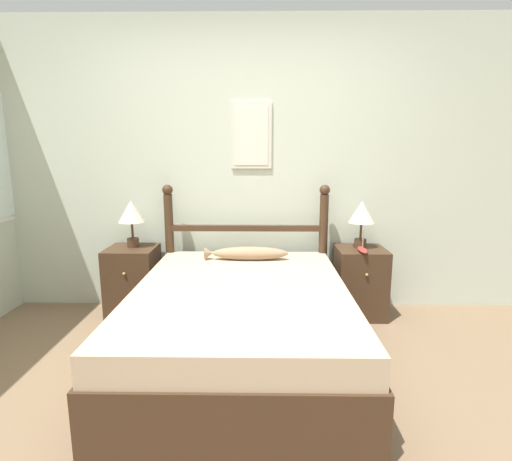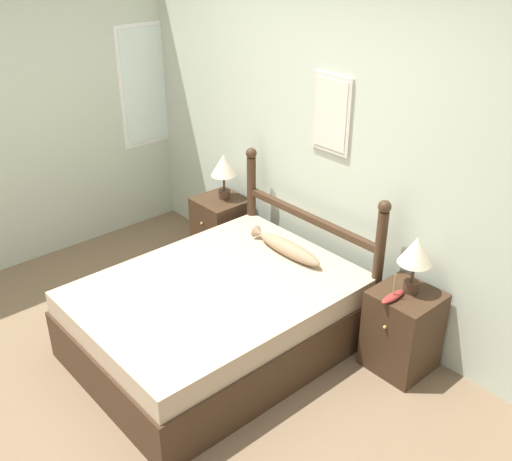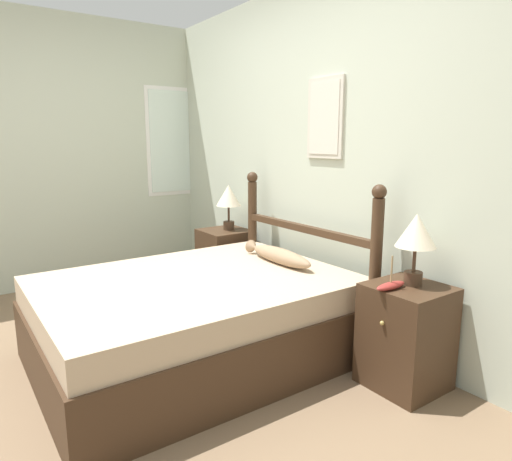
{
  "view_description": "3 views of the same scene",
  "coord_description": "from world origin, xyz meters",
  "px_view_note": "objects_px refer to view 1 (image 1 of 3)",
  "views": [
    {
      "loc": [
        0.17,
        -1.87,
        1.41
      ],
      "look_at": [
        0.12,
        1.1,
        0.83
      ],
      "focal_mm": 28.0,
      "sensor_mm": 36.0,
      "label": 1
    },
    {
      "loc": [
        2.83,
        -1.46,
        2.8
      ],
      "look_at": [
        0.11,
        0.94,
        0.89
      ],
      "focal_mm": 42.0,
      "sensor_mm": 36.0,
      "label": 2
    },
    {
      "loc": [
        2.52,
        -0.63,
        1.39
      ],
      "look_at": [
        0.08,
        1.09,
        0.8
      ],
      "focal_mm": 32.0,
      "sensor_mm": 36.0,
      "label": 3
    }
  ],
  "objects_px": {
    "table_lamp_left": "(131,214)",
    "table_lamp_right": "(362,214)",
    "fish_pillow": "(247,253)",
    "nightstand_left": "(133,281)",
    "bed": "(241,325)",
    "model_boat": "(362,250)",
    "nightstand_right": "(360,282)"
  },
  "relations": [
    {
      "from": "bed",
      "to": "fish_pillow",
      "type": "height_order",
      "value": "fish_pillow"
    },
    {
      "from": "nightstand_left",
      "to": "model_boat",
      "type": "bearing_deg",
      "value": -3.78
    },
    {
      "from": "bed",
      "to": "model_boat",
      "type": "xyz_separation_m",
      "value": [
        0.97,
        0.7,
        0.35
      ]
    },
    {
      "from": "nightstand_right",
      "to": "table_lamp_right",
      "type": "bearing_deg",
      "value": 95.88
    },
    {
      "from": "bed",
      "to": "table_lamp_left",
      "type": "bearing_deg",
      "value": 138.67
    },
    {
      "from": "fish_pillow",
      "to": "nightstand_right",
      "type": "bearing_deg",
      "value": 9.68
    },
    {
      "from": "bed",
      "to": "nightstand_right",
      "type": "xyz_separation_m",
      "value": [
        0.99,
        0.83,
        0.03
      ]
    },
    {
      "from": "model_boat",
      "to": "nightstand_right",
      "type": "bearing_deg",
      "value": 79.5
    },
    {
      "from": "nightstand_left",
      "to": "fish_pillow",
      "type": "xyz_separation_m",
      "value": [
        1.01,
        -0.17,
        0.3
      ]
    },
    {
      "from": "bed",
      "to": "table_lamp_left",
      "type": "xyz_separation_m",
      "value": [
        -0.98,
        0.87,
        0.62
      ]
    },
    {
      "from": "nightstand_left",
      "to": "table_lamp_right",
      "type": "xyz_separation_m",
      "value": [
        1.98,
        0.03,
        0.59
      ]
    },
    {
      "from": "nightstand_left",
      "to": "fish_pillow",
      "type": "distance_m",
      "value": 1.07
    },
    {
      "from": "nightstand_left",
      "to": "table_lamp_right",
      "type": "height_order",
      "value": "table_lamp_right"
    },
    {
      "from": "nightstand_left",
      "to": "table_lamp_left",
      "type": "bearing_deg",
      "value": 79.87
    },
    {
      "from": "nightstand_right",
      "to": "model_boat",
      "type": "bearing_deg",
      "value": -100.5
    },
    {
      "from": "table_lamp_right",
      "to": "fish_pillow",
      "type": "distance_m",
      "value": 1.03
    },
    {
      "from": "nightstand_right",
      "to": "bed",
      "type": "bearing_deg",
      "value": -140.19
    },
    {
      "from": "nightstand_right",
      "to": "fish_pillow",
      "type": "distance_m",
      "value": 1.03
    },
    {
      "from": "nightstand_left",
      "to": "model_boat",
      "type": "relative_size",
      "value": 2.75
    },
    {
      "from": "table_lamp_left",
      "to": "model_boat",
      "type": "height_order",
      "value": "table_lamp_left"
    },
    {
      "from": "nightstand_right",
      "to": "table_lamp_left",
      "type": "distance_m",
      "value": 2.06
    },
    {
      "from": "nightstand_right",
      "to": "nightstand_left",
      "type": "bearing_deg",
      "value": 180.0
    },
    {
      "from": "nightstand_left",
      "to": "nightstand_right",
      "type": "bearing_deg",
      "value": 0.0
    },
    {
      "from": "table_lamp_left",
      "to": "model_boat",
      "type": "relative_size",
      "value": 1.86
    },
    {
      "from": "nightstand_right",
      "to": "model_boat",
      "type": "height_order",
      "value": "model_boat"
    },
    {
      "from": "bed",
      "to": "nightstand_right",
      "type": "distance_m",
      "value": 1.29
    },
    {
      "from": "bed",
      "to": "model_boat",
      "type": "relative_size",
      "value": 8.73
    },
    {
      "from": "nightstand_right",
      "to": "model_boat",
      "type": "distance_m",
      "value": 0.35
    },
    {
      "from": "table_lamp_left",
      "to": "table_lamp_right",
      "type": "relative_size",
      "value": 1.0
    },
    {
      "from": "nightstand_left",
      "to": "table_lamp_right",
      "type": "distance_m",
      "value": 2.07
    },
    {
      "from": "table_lamp_left",
      "to": "model_boat",
      "type": "distance_m",
      "value": 1.98
    },
    {
      "from": "bed",
      "to": "nightstand_left",
      "type": "relative_size",
      "value": 3.18
    }
  ]
}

